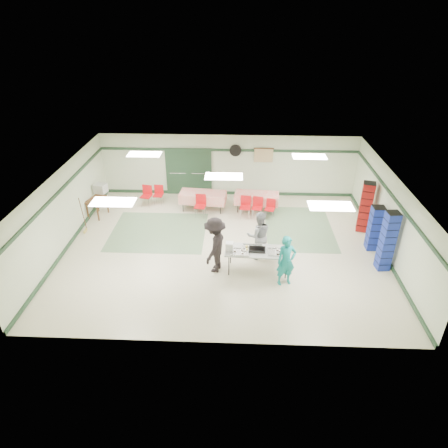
{
  "coord_description": "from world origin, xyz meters",
  "views": [
    {
      "loc": [
        0.51,
        -11.85,
        7.53
      ],
      "look_at": [
        0.02,
        -0.3,
        1.11
      ],
      "focal_mm": 32.0,
      "sensor_mm": 36.0,
      "label": 1
    }
  ],
  "objects_px": {
    "office_printer": "(100,188)",
    "crate_stack_blue_a": "(375,228)",
    "serving_table": "(258,252)",
    "dining_table_b": "(203,197)",
    "chair_d": "(201,203)",
    "volunteer_teal": "(286,261)",
    "printer_table": "(97,201)",
    "crate_stack_red": "(366,207)",
    "crate_stack_blue_b": "(387,241)",
    "chair_a": "(258,205)",
    "chair_loose_a": "(159,193)",
    "chair_loose_b": "(147,194)",
    "volunteer_grey": "(259,235)",
    "broom": "(83,214)",
    "dining_table_a": "(257,198)",
    "chair_b": "(245,204)",
    "chair_c": "(270,207)",
    "volunteer_dark": "(215,245)"
  },
  "relations": [
    {
      "from": "printer_table",
      "to": "chair_b",
      "type": "bearing_deg",
      "value": 15.18
    },
    {
      "from": "printer_table",
      "to": "office_printer",
      "type": "height_order",
      "value": "office_printer"
    },
    {
      "from": "crate_stack_red",
      "to": "dining_table_b",
      "type": "bearing_deg",
      "value": 166.7
    },
    {
      "from": "crate_stack_red",
      "to": "crate_stack_blue_b",
      "type": "xyz_separation_m",
      "value": [
        0.0,
        -2.5,
        0.05
      ]
    },
    {
      "from": "volunteer_teal",
      "to": "dining_table_b",
      "type": "height_order",
      "value": "volunteer_teal"
    },
    {
      "from": "chair_c",
      "to": "crate_stack_red",
      "type": "distance_m",
      "value": 3.55
    },
    {
      "from": "dining_table_a",
      "to": "crate_stack_blue_a",
      "type": "distance_m",
      "value": 4.81
    },
    {
      "from": "chair_c",
      "to": "chair_d",
      "type": "distance_m",
      "value": 2.77
    },
    {
      "from": "volunteer_grey",
      "to": "crate_stack_red",
      "type": "height_order",
      "value": "crate_stack_red"
    },
    {
      "from": "volunteer_teal",
      "to": "printer_table",
      "type": "relative_size",
      "value": 1.65
    },
    {
      "from": "serving_table",
      "to": "dining_table_b",
      "type": "distance_m",
      "value": 4.75
    },
    {
      "from": "chair_c",
      "to": "crate_stack_red",
      "type": "height_order",
      "value": "crate_stack_red"
    },
    {
      "from": "serving_table",
      "to": "office_printer",
      "type": "bearing_deg",
      "value": 149.64
    },
    {
      "from": "office_printer",
      "to": "crate_stack_blue_a",
      "type": "bearing_deg",
      "value": -0.54
    },
    {
      "from": "chair_loose_a",
      "to": "broom",
      "type": "bearing_deg",
      "value": -128.41
    },
    {
      "from": "crate_stack_blue_a",
      "to": "crate_stack_blue_b",
      "type": "bearing_deg",
      "value": -90.0
    },
    {
      "from": "chair_loose_b",
      "to": "crate_stack_red",
      "type": "distance_m",
      "value": 8.71
    },
    {
      "from": "crate_stack_red",
      "to": "crate_stack_blue_b",
      "type": "height_order",
      "value": "crate_stack_blue_b"
    },
    {
      "from": "crate_stack_blue_a",
      "to": "broom",
      "type": "distance_m",
      "value": 10.41
    },
    {
      "from": "dining_table_a",
      "to": "dining_table_b",
      "type": "height_order",
      "value": "same"
    },
    {
      "from": "volunteer_grey",
      "to": "broom",
      "type": "xyz_separation_m",
      "value": [
        -6.4,
        1.45,
        -0.11
      ]
    },
    {
      "from": "serving_table",
      "to": "chair_a",
      "type": "distance_m",
      "value": 3.69
    },
    {
      "from": "volunteer_teal",
      "to": "office_printer",
      "type": "relative_size",
      "value": 3.51
    },
    {
      "from": "dining_table_a",
      "to": "chair_c",
      "type": "height_order",
      "value": "chair_c"
    },
    {
      "from": "chair_d",
      "to": "broom",
      "type": "height_order",
      "value": "broom"
    },
    {
      "from": "volunteer_dark",
      "to": "chair_c",
      "type": "distance_m",
      "value": 4.19
    },
    {
      "from": "dining_table_b",
      "to": "printer_table",
      "type": "xyz_separation_m",
      "value": [
        -4.16,
        -0.75,
        0.07
      ]
    },
    {
      "from": "chair_d",
      "to": "office_printer",
      "type": "relative_size",
      "value": 1.95
    },
    {
      "from": "volunteer_teal",
      "to": "office_printer",
      "type": "bearing_deg",
      "value": 129.45
    },
    {
      "from": "volunteer_grey",
      "to": "chair_a",
      "type": "relative_size",
      "value": 1.98
    },
    {
      "from": "serving_table",
      "to": "printer_table",
      "type": "bearing_deg",
      "value": 153.87
    },
    {
      "from": "chair_d",
      "to": "broom",
      "type": "xyz_separation_m",
      "value": [
        -4.2,
        -1.46,
        0.18
      ]
    },
    {
      "from": "chair_d",
      "to": "crate_stack_red",
      "type": "xyz_separation_m",
      "value": [
        6.18,
        -0.89,
        0.41
      ]
    },
    {
      "from": "chair_b",
      "to": "crate_stack_red",
      "type": "bearing_deg",
      "value": -6.89
    },
    {
      "from": "dining_table_a",
      "to": "chair_b",
      "type": "height_order",
      "value": "chair_b"
    },
    {
      "from": "chair_loose_a",
      "to": "chair_loose_b",
      "type": "distance_m",
      "value": 0.5
    },
    {
      "from": "volunteer_grey",
      "to": "office_printer",
      "type": "xyz_separation_m",
      "value": [
        -6.32,
        3.36,
        0.08
      ]
    },
    {
      "from": "volunteer_grey",
      "to": "chair_loose_a",
      "type": "xyz_separation_m",
      "value": [
        -4.08,
        3.95,
        -0.34
      ]
    },
    {
      "from": "crate_stack_blue_a",
      "to": "volunteer_teal",
      "type": "bearing_deg",
      "value": -146.64
    },
    {
      "from": "dining_table_b",
      "to": "crate_stack_red",
      "type": "height_order",
      "value": "crate_stack_red"
    },
    {
      "from": "dining_table_b",
      "to": "printer_table",
      "type": "distance_m",
      "value": 4.23
    },
    {
      "from": "crate_stack_red",
      "to": "printer_table",
      "type": "height_order",
      "value": "crate_stack_red"
    },
    {
      "from": "dining_table_b",
      "to": "chair_loose_a",
      "type": "relative_size",
      "value": 2.35
    },
    {
      "from": "crate_stack_blue_a",
      "to": "crate_stack_red",
      "type": "distance_m",
      "value": 1.31
    },
    {
      "from": "volunteer_teal",
      "to": "dining_table_b",
      "type": "bearing_deg",
      "value": 104.33
    },
    {
      "from": "volunteer_teal",
      "to": "office_printer",
      "type": "distance_m",
      "value": 8.54
    },
    {
      "from": "serving_table",
      "to": "chair_loose_b",
      "type": "height_order",
      "value": "chair_loose_b"
    },
    {
      "from": "chair_loose_b",
      "to": "volunteer_teal",
      "type": "bearing_deg",
      "value": -32.84
    },
    {
      "from": "dining_table_a",
      "to": "crate_stack_red",
      "type": "relative_size",
      "value": 0.95
    },
    {
      "from": "chair_a",
      "to": "office_printer",
      "type": "height_order",
      "value": "office_printer"
    }
  ]
}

